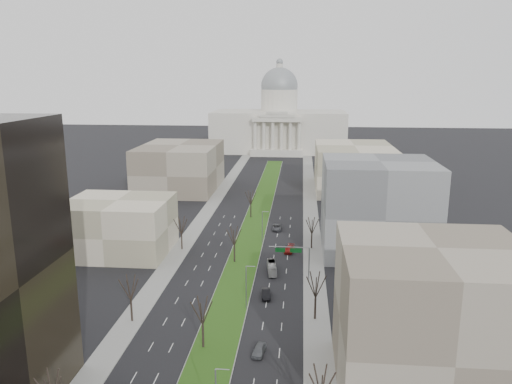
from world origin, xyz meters
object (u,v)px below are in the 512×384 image
Objects in this scene: car_red at (289,249)px; box_van at (272,268)px; car_grey_near at (259,350)px; car_black at (266,294)px; car_grey_far at (277,227)px.

box_van is (-3.75, -14.24, 0.34)m from car_red.
car_grey_near is 21.83m from car_black.
car_grey_far reaches higher than car_red.
car_red is at bearing 68.39° from box_van.
car_red is at bearing -77.82° from car_grey_far.
car_black reaches higher than car_red.
car_grey_far is 33.22m from box_van.
box_van is (0.41, 13.77, 0.28)m from car_black.
car_red is (4.16, 28.01, -0.06)m from car_black.
car_grey_near is 49.97m from car_red.
car_black is at bearing -88.50° from car_red.
car_red is (3.73, 49.83, 0.02)m from car_grey_near.
box_van reaches higher than car_red.
car_black is 0.94× the size of car_red.
box_van is at bearing -94.82° from car_red.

